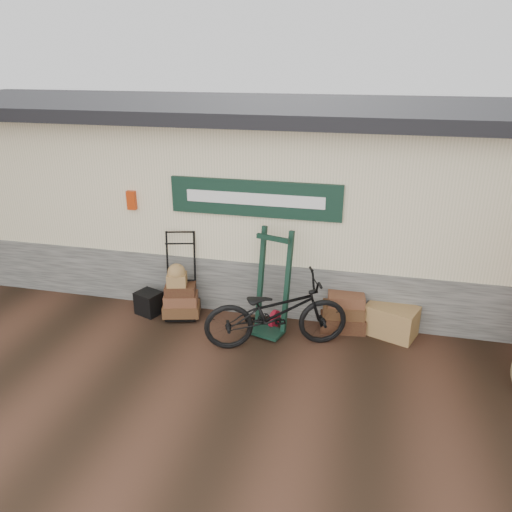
{
  "coord_description": "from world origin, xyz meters",
  "views": [
    {
      "loc": [
        1.38,
        -6.01,
        3.91
      ],
      "look_at": [
        -0.26,
        0.9,
        1.06
      ],
      "focal_mm": 35.0,
      "sensor_mm": 36.0,
      "label": 1
    }
  ],
  "objects": [
    {
      "name": "ground",
      "position": [
        0.0,
        0.0,
        0.0
      ],
      "size": [
        80.0,
        80.0,
        0.0
      ],
      "primitive_type": "plane",
      "color": "black",
      "rests_on": "ground"
    },
    {
      "name": "station_building",
      "position": [
        -0.01,
        2.74,
        1.61
      ],
      "size": [
        14.4,
        4.1,
        3.2
      ],
      "color": "#4C4C47",
      "rests_on": "ground"
    },
    {
      "name": "porter_trolley",
      "position": [
        -1.46,
        0.75,
        0.69
      ],
      "size": [
        0.8,
        0.68,
        1.39
      ],
      "primitive_type": null,
      "rotation": [
        0.0,
        0.0,
        0.25
      ],
      "color": "black",
      "rests_on": "ground"
    },
    {
      "name": "green_barrow",
      "position": [
        0.06,
        0.56,
        0.8
      ],
      "size": [
        0.69,
        0.63,
        1.6
      ],
      "primitive_type": null,
      "rotation": [
        0.0,
        0.0,
        -0.29
      ],
      "color": "black",
      "rests_on": "ground"
    },
    {
      "name": "suitcase_stack",
      "position": [
        1.12,
        0.85,
        0.3
      ],
      "size": [
        0.72,
        0.5,
        0.6
      ],
      "primitive_type": null,
      "rotation": [
        0.0,
        0.0,
        0.12
      ],
      "color": "#3C1913",
      "rests_on": "ground"
    },
    {
      "name": "wicker_hamper",
      "position": [
        1.83,
        0.85,
        0.24
      ],
      "size": [
        0.84,
        0.7,
        0.47
      ],
      "primitive_type": "cube",
      "rotation": [
        0.0,
        0.0,
        -0.36
      ],
      "color": "#99693D",
      "rests_on": "ground"
    },
    {
      "name": "black_trunk",
      "position": [
        -1.99,
        0.63,
        0.19
      ],
      "size": [
        0.46,
        0.43,
        0.37
      ],
      "primitive_type": "cube",
      "rotation": [
        0.0,
        0.0,
        -0.36
      ],
      "color": "black",
      "rests_on": "ground"
    },
    {
      "name": "bicycle",
      "position": [
        0.2,
        0.16,
        0.6
      ],
      "size": [
        1.38,
        2.18,
        1.2
      ],
      "primitive_type": "imported",
      "rotation": [
        0.0,
        0.0,
        1.92
      ],
      "color": "black",
      "rests_on": "ground"
    }
  ]
}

